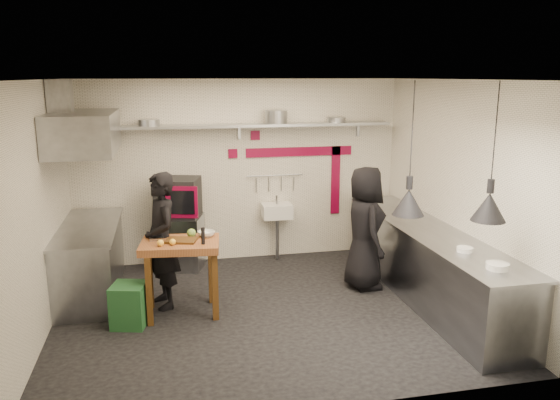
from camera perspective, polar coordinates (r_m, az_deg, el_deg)
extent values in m
plane|color=black|center=(6.89, -1.61, -11.53)|extent=(5.00, 5.00, 0.00)
plane|color=beige|center=(6.27, -1.77, 12.47)|extent=(5.00, 5.00, 0.00)
cube|color=silver|center=(8.47, -4.25, 3.02)|extent=(5.00, 0.04, 2.80)
cube|color=silver|center=(4.46, 3.21, -6.04)|extent=(5.00, 0.04, 2.80)
cube|color=silver|center=(6.48, -23.98, -1.13)|extent=(0.04, 4.20, 2.80)
cube|color=silver|center=(7.30, 18.01, 0.82)|extent=(0.04, 4.20, 2.80)
cube|color=maroon|center=(8.58, 2.05, 5.07)|extent=(1.70, 0.02, 0.14)
cube|color=maroon|center=(8.83, 5.81, 2.07)|extent=(0.14, 0.02, 1.10)
cube|color=maroon|center=(8.41, -2.60, 6.76)|extent=(0.14, 0.02, 0.14)
cube|color=maroon|center=(8.39, -4.94, 4.86)|extent=(0.14, 0.02, 0.14)
cube|color=gray|center=(8.20, -4.16, 7.78)|extent=(4.60, 0.34, 0.04)
cube|color=gray|center=(8.32, -17.46, 6.60)|extent=(0.04, 0.06, 0.24)
cube|color=gray|center=(8.36, -4.30, 7.18)|extent=(0.04, 0.06, 0.24)
cube|color=gray|center=(8.81, 8.14, 7.38)|extent=(0.04, 0.06, 0.24)
cylinder|color=gray|center=(8.12, -13.54, 7.87)|extent=(0.38, 0.38, 0.09)
cylinder|color=gray|center=(8.12, -13.33, 7.81)|extent=(0.28, 0.28, 0.07)
cylinder|color=gray|center=(8.28, -0.39, 8.69)|extent=(0.35, 0.35, 0.20)
cylinder|color=gray|center=(8.53, 5.90, 8.34)|extent=(0.30, 0.30, 0.08)
cube|color=gray|center=(8.35, -10.26, -4.35)|extent=(0.74, 0.70, 0.80)
cube|color=black|center=(8.16, -10.60, 0.24)|extent=(0.73, 0.70, 0.58)
cube|color=maroon|center=(7.87, -10.36, -0.22)|extent=(0.49, 0.16, 0.46)
cube|color=black|center=(7.84, -10.14, -0.26)|extent=(0.33, 0.10, 0.34)
cube|color=silver|center=(8.51, -0.35, -1.15)|extent=(0.46, 0.34, 0.22)
cylinder|color=gray|center=(8.47, -0.35, 0.03)|extent=(0.03, 0.03, 0.14)
cylinder|color=gray|center=(8.59, -0.29, -4.06)|extent=(0.06, 0.06, 0.66)
cylinder|color=gray|center=(8.53, -0.54, 2.59)|extent=(0.90, 0.02, 0.02)
cube|color=gray|center=(7.38, 15.12, -6.51)|extent=(0.70, 3.80, 0.90)
cube|color=gray|center=(7.24, 15.34, -3.04)|extent=(0.76, 3.90, 0.03)
cylinder|color=silver|center=(5.97, 21.77, -6.44)|extent=(0.24, 0.24, 0.07)
cylinder|color=silver|center=(6.43, 18.74, -4.92)|extent=(0.19, 0.19, 0.05)
cube|color=gray|center=(7.68, -19.21, -6.05)|extent=(0.70, 1.90, 0.90)
cube|color=gray|center=(7.54, -19.47, -2.70)|extent=(0.76, 2.00, 0.03)
cube|color=gray|center=(7.32, -19.80, 6.68)|extent=(0.78, 1.60, 0.50)
cube|color=gray|center=(7.33, -22.00, 9.66)|extent=(0.28, 0.28, 0.50)
cube|color=#1D4F26|center=(6.66, -15.45, -10.53)|extent=(0.46, 0.46, 0.50)
cube|color=#4D2E11|center=(6.60, -10.27, -4.17)|extent=(0.41, 0.34, 0.02)
cylinder|color=black|center=(6.43, -8.05, -3.73)|extent=(0.06, 0.06, 0.20)
sphere|color=yellow|center=(6.45, -12.38, -4.41)|extent=(0.10, 0.10, 0.08)
sphere|color=yellow|center=(6.47, -11.16, -4.32)|extent=(0.10, 0.10, 0.07)
sphere|color=olive|center=(6.74, -9.24, -3.43)|extent=(0.14, 0.14, 0.11)
cube|color=gray|center=(6.72, -12.79, -3.97)|extent=(0.17, 0.11, 0.03)
imported|color=silver|center=(6.75, -7.69, -3.51)|extent=(0.28, 0.28, 0.07)
imported|color=black|center=(6.91, -12.26, -4.18)|extent=(0.57, 0.71, 1.71)
imported|color=black|center=(7.45, 8.83, -2.90)|extent=(0.54, 0.82, 1.67)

